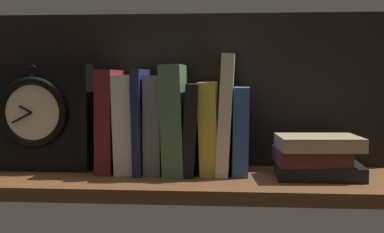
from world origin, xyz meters
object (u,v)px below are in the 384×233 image
at_px(book_maroon_dawkins, 110,121).
at_px(book_green_romantic, 176,119).
at_px(book_black_skeptic, 193,128).
at_px(framed_clock, 38,116).
at_px(book_white_catcher, 128,123).
at_px(book_yellow_seinlanguage, 209,127).
at_px(book_gray_chess, 156,124).
at_px(book_cream_twain, 226,114).
at_px(book_navy_bierce, 143,121).
at_px(book_stack_side, 316,157).
at_px(book_blue_modern, 241,130).

bearing_deg(book_maroon_dawkins, book_green_romantic, 0.00).
relative_size(book_black_skeptic, framed_clock, 0.82).
xyz_separation_m(book_white_catcher, book_yellow_seinlanguage, (0.17, 0.00, -0.01)).
relative_size(book_gray_chess, book_cream_twain, 0.82).
xyz_separation_m(book_navy_bierce, book_stack_side, (0.34, -0.04, -0.07)).
height_order(book_yellow_seinlanguage, book_stack_side, book_yellow_seinlanguage).
bearing_deg(book_white_catcher, book_cream_twain, 0.00).
xyz_separation_m(book_white_catcher, book_gray_chess, (0.06, 0.00, -0.00)).
bearing_deg(book_maroon_dawkins, book_white_catcher, 0.00).
relative_size(book_navy_bierce, book_green_romantic, 0.96).
distance_m(book_yellow_seinlanguage, book_cream_twain, 0.04).
relative_size(book_blue_modern, framed_clock, 0.79).
height_order(book_maroon_dawkins, book_yellow_seinlanguage, book_maroon_dawkins).
xyz_separation_m(book_white_catcher, framed_clock, (-0.19, -0.01, 0.01)).
distance_m(book_maroon_dawkins, book_black_skeptic, 0.17).
bearing_deg(book_gray_chess, book_cream_twain, 0.00).
bearing_deg(book_yellow_seinlanguage, book_green_romantic, 180.00).
distance_m(book_gray_chess, book_green_romantic, 0.04).
distance_m(book_navy_bierce, book_cream_twain, 0.17).
bearing_deg(framed_clock, book_green_romantic, 1.24).
bearing_deg(book_blue_modern, framed_clock, -179.15).
distance_m(book_gray_chess, book_stack_side, 0.33).
relative_size(book_yellow_seinlanguage, book_stack_side, 1.09).
xyz_separation_m(book_maroon_dawkins, book_navy_bierce, (0.07, 0.00, 0.00)).
distance_m(book_white_catcher, book_yellow_seinlanguage, 0.17).
bearing_deg(book_blue_modern, book_black_skeptic, 180.00).
relative_size(book_green_romantic, book_black_skeptic, 1.21).
bearing_deg(book_green_romantic, book_stack_side, -8.43).
height_order(book_green_romantic, book_blue_modern, book_green_romantic).
xyz_separation_m(framed_clock, book_stack_side, (0.56, -0.03, -0.07)).
bearing_deg(book_black_skeptic, book_stack_side, -9.65).
height_order(book_black_skeptic, book_blue_modern, book_black_skeptic).
bearing_deg(book_black_skeptic, book_yellow_seinlanguage, -0.00).
bearing_deg(book_green_romantic, book_blue_modern, 0.00).
height_order(book_green_romantic, book_yellow_seinlanguage, book_green_romantic).
xyz_separation_m(book_white_catcher, book_cream_twain, (0.20, 0.00, 0.02)).
relative_size(book_yellow_seinlanguage, book_cream_twain, 0.77).
relative_size(book_white_catcher, book_cream_twain, 0.83).
relative_size(book_maroon_dawkins, book_stack_side, 1.24).
height_order(framed_clock, book_stack_side, framed_clock).
bearing_deg(framed_clock, book_cream_twain, 0.92).
distance_m(book_white_catcher, book_black_skeptic, 0.13).
bearing_deg(book_yellow_seinlanguage, book_white_catcher, 180.00).
height_order(book_yellow_seinlanguage, book_cream_twain, book_cream_twain).
relative_size(book_white_catcher, book_navy_bierce, 0.94).
distance_m(book_green_romantic, book_stack_side, 0.29).
distance_m(book_gray_chess, book_yellow_seinlanguage, 0.11).
bearing_deg(book_yellow_seinlanguage, book_cream_twain, 0.00).
bearing_deg(book_white_catcher, book_navy_bierce, 0.00).
xyz_separation_m(book_black_skeptic, book_cream_twain, (0.07, -0.00, 0.03)).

